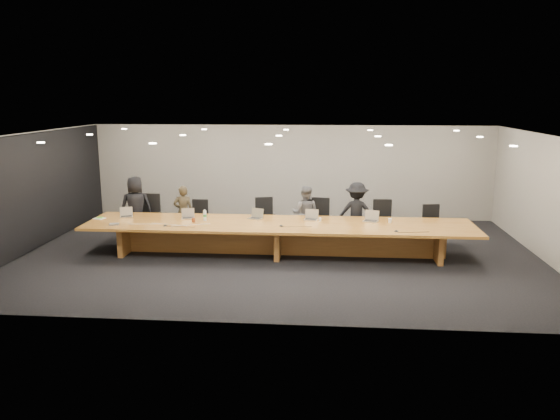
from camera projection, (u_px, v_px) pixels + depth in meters
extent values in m
plane|color=black|center=(279.00, 254.00, 12.81)|extent=(12.00, 12.00, 0.00)
cube|color=#BDB6AC|center=(290.00, 172.00, 16.42)|extent=(12.00, 0.02, 2.80)
cube|color=black|center=(31.00, 193.00, 13.02)|extent=(0.08, 7.84, 2.74)
cube|color=#975E21|center=(279.00, 224.00, 12.66)|extent=(9.00, 1.80, 0.06)
cube|color=brown|center=(279.00, 240.00, 12.74)|extent=(7.65, 0.15, 0.69)
cube|color=brown|center=(129.00, 237.00, 13.04)|extent=(0.12, 1.26, 0.69)
cube|color=brown|center=(279.00, 240.00, 12.74)|extent=(0.12, 1.26, 0.69)
cube|color=brown|center=(436.00, 243.00, 12.44)|extent=(0.12, 1.26, 0.69)
imported|color=black|center=(136.00, 208.00, 14.07)|extent=(0.90, 0.70, 1.64)
imported|color=#332B1B|center=(183.00, 212.00, 14.12)|extent=(0.56, 0.42, 1.39)
imported|color=#565658|center=(305.00, 214.00, 13.85)|extent=(0.78, 0.65, 1.43)
imported|color=black|center=(357.00, 213.00, 13.71)|extent=(1.05, 0.67, 1.54)
cylinder|color=silver|center=(205.00, 216.00, 12.90)|extent=(0.09, 0.09, 0.24)
cylinder|color=brown|center=(193.00, 220.00, 12.76)|extent=(0.11, 0.11, 0.10)
cone|color=white|center=(320.00, 219.00, 12.86)|extent=(0.08, 0.08, 0.08)
cone|color=silver|center=(390.00, 221.00, 12.70)|extent=(0.08, 0.08, 0.10)
cube|color=silver|center=(99.00, 218.00, 13.11)|extent=(0.30, 0.27, 0.01)
cube|color=#5CC635|center=(100.00, 218.00, 13.12)|extent=(0.14, 0.08, 0.02)
cube|color=#A5A5A9|center=(114.00, 224.00, 12.48)|extent=(0.25, 0.20, 0.03)
cone|color=black|center=(165.00, 225.00, 12.38)|extent=(0.14, 0.14, 0.03)
cone|color=black|center=(281.00, 225.00, 12.38)|extent=(0.13, 0.13, 0.03)
cone|color=black|center=(396.00, 231.00, 11.88)|extent=(0.14, 0.14, 0.03)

